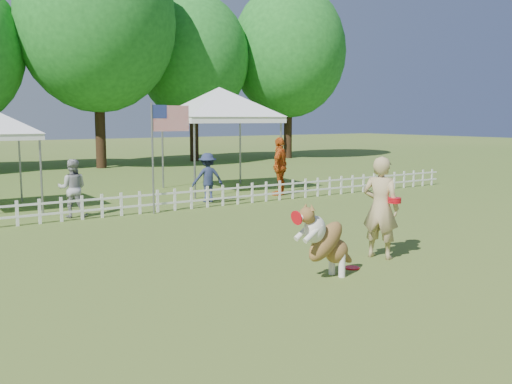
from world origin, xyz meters
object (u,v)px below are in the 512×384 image
Objects in this scene: spectator_c at (280,166)px; frisbee_on_turf at (352,268)px; canopy_tent_right at (220,140)px; spectator_a at (72,188)px; spectator_b at (208,178)px; dog at (327,241)px; handler at (381,208)px; flag_pole at (153,159)px.

frisbee_on_turf is at bearing 26.08° from spectator_c.
spectator_a is (-5.78, -2.58, -0.99)m from canopy_tent_right.
frisbee_on_turf is 8.16m from spectator_b.
spectator_c reaches higher than dog.
dog is 11.20m from canopy_tent_right.
spectator_c is at bearing -167.19° from spectator_b.
spectator_c is at bearing -153.78° from spectator_a.
frisbee_on_turf is at bearing 83.22° from handler.
canopy_tent_right is (2.47, 9.86, 0.81)m from handler.
spectator_a is (-2.39, 7.55, 0.72)m from frisbee_on_turf.
handler is 1.76m from dog.
flag_pole is 1.96× the size of spectator_a.
dog is 0.63× the size of spectator_c.
frisbee_on_turf is 0.17× the size of spectator_b.
spectator_c is at bearing 51.87° from dog.
handler is at bearing 9.99° from dog.
canopy_tent_right is 2.36× the size of spectator_b.
frisbee_on_turf is at bearing -83.59° from flag_pole.
handler is 7.72m from spectator_b.
spectator_b is at bearing 77.99° from frisbee_on_turf.
spectator_a is 1.01× the size of spectator_b.
handler is at bearing -75.65° from flag_pole.
canopy_tent_right reaches higher than dog.
spectator_a is 0.78× the size of spectator_c.
flag_pole is 1.54× the size of spectator_c.
canopy_tent_right is (3.39, 10.14, 1.71)m from frisbee_on_turf.
canopy_tent_right reaches higher than spectator_c.
spectator_b is at bearing -151.98° from spectator_a.
canopy_tent_right reaches higher than spectator_a.
spectator_c is (4.38, 8.00, 0.92)m from frisbee_on_turf.
flag_pole reaches higher than spectator_c.
spectator_a is (-1.65, 7.76, 0.14)m from dog.
spectator_b is (0.77, 7.68, -0.18)m from handler.
spectator_c is (4.87, 1.09, -0.50)m from flag_pole.
spectator_b is at bearing -121.64° from canopy_tent_right.
spectator_a is at bearing 95.82° from dog.
frisbee_on_turf is at bearing 9.39° from dog.
handler reaches higher than frisbee_on_turf.
flag_pole is 1.97× the size of spectator_b.
flag_pole is at bearing -22.57° from spectator_c.
spectator_b is (-1.70, -2.19, -0.99)m from canopy_tent_right.
flag_pole is 2.12m from spectator_a.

